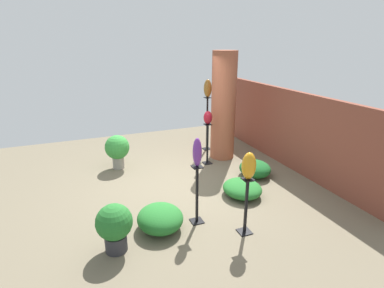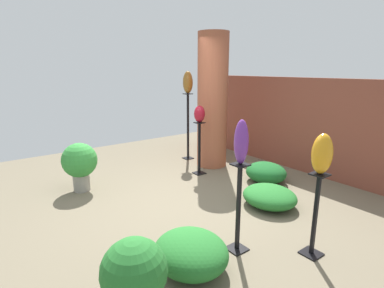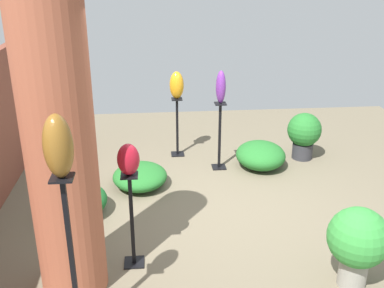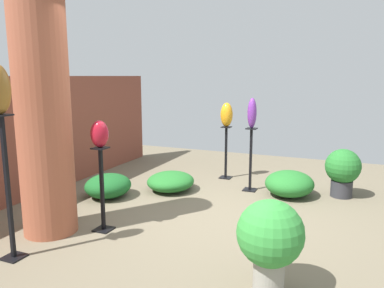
{
  "view_description": "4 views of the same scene",
  "coord_description": "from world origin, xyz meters",
  "px_view_note": "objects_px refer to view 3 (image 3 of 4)",
  "views": [
    {
      "loc": [
        5.16,
        -1.81,
        2.83
      ],
      "look_at": [
        -0.06,
        0.29,
        0.87
      ],
      "focal_mm": 28.0,
      "sensor_mm": 36.0,
      "label": 1
    },
    {
      "loc": [
        3.3,
        -2.3,
        1.94
      ],
      "look_at": [
        -0.26,
        0.36,
        0.81
      ],
      "focal_mm": 28.0,
      "sensor_mm": 36.0,
      "label": 2
    },
    {
      "loc": [
        -4.7,
        0.8,
        2.79
      ],
      "look_at": [
        0.15,
        0.35,
        0.84
      ],
      "focal_mm": 42.0,
      "sensor_mm": 36.0,
      "label": 3
    },
    {
      "loc": [
        -4.32,
        -1.54,
        1.78
      ],
      "look_at": [
        0.23,
        0.4,
        0.87
      ],
      "focal_mm": 35.0,
      "sensor_mm": 36.0,
      "label": 4
    }
  ],
  "objects_px": {
    "pedestal_amber": "(177,130)",
    "art_vase_bronze": "(58,146)",
    "pedestal_ruby": "(132,225)",
    "art_vase_amber": "(177,85)",
    "potted_plant_near_pillar": "(304,133)",
    "art_vase_ruby": "(128,160)",
    "art_vase_violet": "(221,87)",
    "pedestal_violet": "(220,139)",
    "brick_pillar": "(61,157)",
    "potted_plant_front_right": "(358,241)",
    "pedestal_bronze": "(73,268)"
  },
  "relations": [
    {
      "from": "pedestal_amber",
      "to": "art_vase_bronze",
      "type": "bearing_deg",
      "value": 164.41
    },
    {
      "from": "pedestal_ruby",
      "to": "art_vase_amber",
      "type": "height_order",
      "value": "art_vase_amber"
    },
    {
      "from": "art_vase_bronze",
      "to": "potted_plant_near_pillar",
      "type": "height_order",
      "value": "art_vase_bronze"
    },
    {
      "from": "art_vase_amber",
      "to": "potted_plant_near_pillar",
      "type": "height_order",
      "value": "art_vase_amber"
    },
    {
      "from": "art_vase_ruby",
      "to": "art_vase_violet",
      "type": "bearing_deg",
      "value": -28.51
    },
    {
      "from": "pedestal_violet",
      "to": "brick_pillar",
      "type": "bearing_deg",
      "value": 144.93
    },
    {
      "from": "pedestal_violet",
      "to": "pedestal_ruby",
      "type": "distance_m",
      "value": 2.49
    },
    {
      "from": "brick_pillar",
      "to": "pedestal_ruby",
      "type": "height_order",
      "value": "brick_pillar"
    },
    {
      "from": "brick_pillar",
      "to": "art_vase_violet",
      "type": "xyz_separation_m",
      "value": [
        2.45,
        -1.72,
        -0.09
      ]
    },
    {
      "from": "art_vase_violet",
      "to": "potted_plant_near_pillar",
      "type": "distance_m",
      "value": 1.57
    },
    {
      "from": "pedestal_violet",
      "to": "potted_plant_front_right",
      "type": "relative_size",
      "value": 1.25
    },
    {
      "from": "pedestal_ruby",
      "to": "brick_pillar",
      "type": "bearing_deg",
      "value": 116.64
    },
    {
      "from": "pedestal_ruby",
      "to": "pedestal_amber",
      "type": "height_order",
      "value": "pedestal_ruby"
    },
    {
      "from": "art_vase_bronze",
      "to": "potted_plant_front_right",
      "type": "bearing_deg",
      "value": -80.59
    },
    {
      "from": "pedestal_ruby",
      "to": "potted_plant_front_right",
      "type": "relative_size",
      "value": 1.24
    },
    {
      "from": "art_vase_violet",
      "to": "art_vase_amber",
      "type": "distance_m",
      "value": 0.8
    },
    {
      "from": "pedestal_amber",
      "to": "art_vase_ruby",
      "type": "height_order",
      "value": "art_vase_ruby"
    },
    {
      "from": "art_vase_ruby",
      "to": "potted_plant_front_right",
      "type": "height_order",
      "value": "art_vase_ruby"
    },
    {
      "from": "pedestal_violet",
      "to": "art_vase_bronze",
      "type": "bearing_deg",
      "value": 152.8
    },
    {
      "from": "pedestal_amber",
      "to": "art_vase_bronze",
      "type": "relative_size",
      "value": 2.0
    },
    {
      "from": "brick_pillar",
      "to": "art_vase_violet",
      "type": "distance_m",
      "value": 3.0
    },
    {
      "from": "pedestal_ruby",
      "to": "art_vase_bronze",
      "type": "relative_size",
      "value": 2.15
    },
    {
      "from": "pedestal_bronze",
      "to": "potted_plant_front_right",
      "type": "xyz_separation_m",
      "value": [
        0.4,
        -2.44,
        -0.18
      ]
    },
    {
      "from": "pedestal_bronze",
      "to": "art_vase_bronze",
      "type": "height_order",
      "value": "art_vase_bronze"
    },
    {
      "from": "art_vase_bronze",
      "to": "art_vase_amber",
      "type": "bearing_deg",
      "value": -15.59
    },
    {
      "from": "pedestal_bronze",
      "to": "art_vase_ruby",
      "type": "xyz_separation_m",
      "value": [
        0.92,
        -0.41,
        0.48
      ]
    },
    {
      "from": "pedestal_violet",
      "to": "pedestal_amber",
      "type": "distance_m",
      "value": 0.79
    },
    {
      "from": "pedestal_violet",
      "to": "art_vase_amber",
      "type": "relative_size",
      "value": 2.4
    },
    {
      "from": "pedestal_amber",
      "to": "art_vase_violet",
      "type": "bearing_deg",
      "value": -133.18
    },
    {
      "from": "art_vase_violet",
      "to": "potted_plant_front_right",
      "type": "height_order",
      "value": "art_vase_violet"
    },
    {
      "from": "pedestal_ruby",
      "to": "art_vase_amber",
      "type": "xyz_separation_m",
      "value": [
        2.73,
        -0.61,
        0.67
      ]
    },
    {
      "from": "brick_pillar",
      "to": "pedestal_violet",
      "type": "relative_size",
      "value": 2.64
    },
    {
      "from": "art_vase_amber",
      "to": "pedestal_amber",
      "type": "bearing_deg",
      "value": 14.04
    },
    {
      "from": "pedestal_violet",
      "to": "art_vase_violet",
      "type": "xyz_separation_m",
      "value": [
        0.0,
        0.0,
        0.77
      ]
    },
    {
      "from": "art_vase_amber",
      "to": "pedestal_violet",
      "type": "bearing_deg",
      "value": -133.18
    },
    {
      "from": "pedestal_bronze",
      "to": "pedestal_ruby",
      "type": "height_order",
      "value": "pedestal_bronze"
    },
    {
      "from": "pedestal_violet",
      "to": "potted_plant_near_pillar",
      "type": "xyz_separation_m",
      "value": [
        0.23,
        -1.33,
        -0.04
      ]
    },
    {
      "from": "art_vase_bronze",
      "to": "art_vase_violet",
      "type": "xyz_separation_m",
      "value": [
        3.1,
        -1.59,
        -0.44
      ]
    },
    {
      "from": "brick_pillar",
      "to": "pedestal_ruby",
      "type": "xyz_separation_m",
      "value": [
        0.27,
        -0.54,
        -0.86
      ]
    },
    {
      "from": "art_vase_ruby",
      "to": "potted_plant_near_pillar",
      "type": "distance_m",
      "value": 3.56
    },
    {
      "from": "pedestal_violet",
      "to": "pedestal_amber",
      "type": "relative_size",
      "value": 1.08
    },
    {
      "from": "brick_pillar",
      "to": "pedestal_amber",
      "type": "relative_size",
      "value": 2.85
    },
    {
      "from": "potted_plant_near_pillar",
      "to": "pedestal_ruby",
      "type": "bearing_deg",
      "value": 133.79
    },
    {
      "from": "art_vase_amber",
      "to": "pedestal_bronze",
      "type": "bearing_deg",
      "value": 164.41
    },
    {
      "from": "pedestal_ruby",
      "to": "potted_plant_near_pillar",
      "type": "relative_size",
      "value": 1.37
    },
    {
      "from": "pedestal_ruby",
      "to": "art_vase_amber",
      "type": "distance_m",
      "value": 2.87
    },
    {
      "from": "art_vase_ruby",
      "to": "art_vase_amber",
      "type": "bearing_deg",
      "value": -12.6
    },
    {
      "from": "brick_pillar",
      "to": "art_vase_violet",
      "type": "relative_size",
      "value": 5.67
    },
    {
      "from": "art_vase_violet",
      "to": "potted_plant_near_pillar",
      "type": "bearing_deg",
      "value": -80.2
    },
    {
      "from": "potted_plant_near_pillar",
      "to": "potted_plant_front_right",
      "type": "distance_m",
      "value": 2.97
    }
  ]
}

